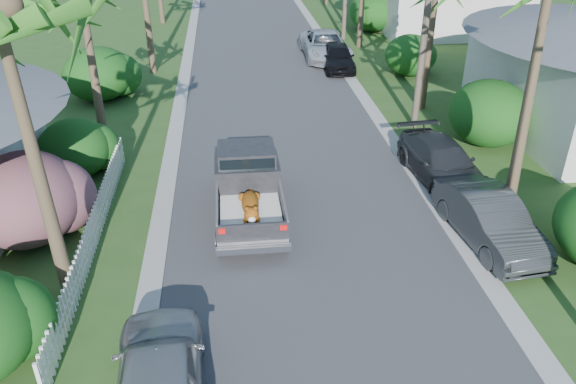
{
  "coord_description": "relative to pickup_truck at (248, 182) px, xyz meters",
  "views": [
    {
      "loc": [
        -2.09,
        -8.19,
        8.98
      ],
      "look_at": [
        -0.56,
        5.41,
        1.4
      ],
      "focal_mm": 35.0,
      "sensor_mm": 36.0,
      "label": 1
    }
  ],
  "objects": [
    {
      "name": "parked_car_rf",
      "position": [
        5.57,
        14.53,
        -0.33
      ],
      "size": [
        1.82,
        4.06,
        1.35
      ],
      "primitive_type": "imported",
      "rotation": [
        0.0,
        0.0,
        -0.06
      ],
      "color": "black",
      "rests_on": "ground"
    },
    {
      "name": "utility_pole_b",
      "position": [
        7.23,
        6.16,
        3.59
      ],
      "size": [
        1.6,
        0.26,
        9.0
      ],
      "color": "brown",
      "rests_on": "ground"
    },
    {
      "name": "shrub_r_c",
      "position": [
        9.13,
        13.16,
        0.04
      ],
      "size": [
        2.6,
        2.86,
        2.1
      ],
      "primitive_type": "ellipsoid",
      "color": "#164D16",
      "rests_on": "ground"
    },
    {
      "name": "picket_fence",
      "position": [
        -4.37,
        -1.34,
        -0.51
      ],
      "size": [
        0.1,
        11.0,
        1.0
      ],
      "primitive_type": "cube",
      "color": "white",
      "rests_on": "ground"
    },
    {
      "name": "curb_left",
      "position": [
        -2.67,
        18.16,
        -0.98
      ],
      "size": [
        0.6,
        100.0,
        0.06
      ],
      "primitive_type": "cube",
      "color": "#A5A39E",
      "rests_on": "ground"
    },
    {
      "name": "shrub_l_d",
      "position": [
        -6.37,
        11.16,
        0.19
      ],
      "size": [
        3.2,
        3.52,
        2.4
      ],
      "primitive_type": "ellipsoid",
      "color": "#164D16",
      "rests_on": "ground"
    },
    {
      "name": "parked_car_rm",
      "position": [
        6.63,
        1.36,
        -0.35
      ],
      "size": [
        2.29,
        4.71,
        1.32
      ],
      "primitive_type": "imported",
      "rotation": [
        0.0,
        0.0,
        0.1
      ],
      "color": "#292B2E",
      "rests_on": "ground"
    },
    {
      "name": "pickup_truck",
      "position": [
        0.0,
        0.0,
        0.0
      ],
      "size": [
        1.98,
        5.12,
        2.06
      ],
      "color": "black",
      "rests_on": "ground"
    },
    {
      "name": "shrub_r_b",
      "position": [
        9.43,
        4.16,
        0.24
      ],
      "size": [
        3.0,
        3.3,
        2.5
      ],
      "primitive_type": "ellipsoid",
      "color": "#164D16",
      "rests_on": "ground"
    },
    {
      "name": "parked_car_rd",
      "position": [
        5.25,
        16.78,
        -0.26
      ],
      "size": [
        2.48,
        5.37,
        1.49
      ],
      "primitive_type": "imported",
      "rotation": [
        0.0,
        0.0,
        0.0
      ],
      "color": "silver",
      "rests_on": "ground"
    },
    {
      "name": "shrub_l_c",
      "position": [
        -5.77,
        3.16,
        -0.01
      ],
      "size": [
        2.4,
        2.64,
        2.0
      ],
      "primitive_type": "ellipsoid",
      "color": "#164D16",
      "rests_on": "ground"
    },
    {
      "name": "parked_car_ln",
      "position": [
        -2.03,
        -7.31,
        -0.27
      ],
      "size": [
        2.03,
        4.47,
        1.49
      ],
      "primitive_type": "imported",
      "rotation": [
        0.0,
        0.0,
        3.2
      ],
      "color": "#9DA0A3",
      "rests_on": "ground"
    },
    {
      "name": "ground",
      "position": [
        1.63,
        -6.84,
        -1.01
      ],
      "size": [
        120.0,
        120.0,
        0.0
      ],
      "primitive_type": "plane",
      "color": "#2E501E",
      "rests_on": "ground"
    },
    {
      "name": "parked_car_rn",
      "position": [
        6.63,
        -2.41,
        -0.31
      ],
      "size": [
        1.94,
        4.41,
        1.41
      ],
      "primitive_type": "imported",
      "rotation": [
        0.0,
        0.0,
        0.11
      ],
      "color": "#2D3032",
      "rests_on": "ground"
    },
    {
      "name": "shrub_l_b",
      "position": [
        -6.17,
        -0.84,
        0.29
      ],
      "size": [
        3.0,
        3.3,
        2.6
      ],
      "primitive_type": "ellipsoid",
      "color": "#BC1A72",
      "rests_on": "ground"
    },
    {
      "name": "shrub_r_d",
      "position": [
        9.63,
        23.16,
        0.29
      ],
      "size": [
        3.2,
        3.52,
        2.6
      ],
      "primitive_type": "ellipsoid",
      "color": "#164D16",
      "rests_on": "ground"
    },
    {
      "name": "curb_right",
      "position": [
        5.93,
        18.16,
        -0.98
      ],
      "size": [
        0.6,
        100.0,
        0.06
      ],
      "primitive_type": "cube",
      "color": "#A5A39E",
      "rests_on": "ground"
    },
    {
      "name": "road",
      "position": [
        1.63,
        18.16,
        -1.0
      ],
      "size": [
        8.0,
        100.0,
        0.02
      ],
      "primitive_type": "cube",
      "color": "#38383A",
      "rests_on": "ground"
    }
  ]
}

